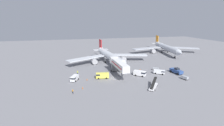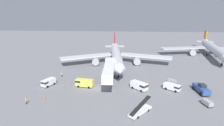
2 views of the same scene
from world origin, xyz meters
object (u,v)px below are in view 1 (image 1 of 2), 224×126
Objects in this scene: baggage_cart_rear_left at (185,78)px; service_van_rear_right at (160,72)px; jet_bridge at (118,64)px; safety_cone_alpha at (140,70)px; service_van_mid_center at (102,75)px; safety_cone_charlie at (83,88)px; service_van_far_center at (74,78)px; baggage_cart_far_left at (156,69)px; airplane_background at (165,48)px; airplane_at_gate at (109,56)px; service_van_far_right at (140,73)px; ground_crew_worker_foreground at (73,91)px; ground_crew_worker_midground at (78,72)px; safety_cone_bravo at (87,79)px; pushback_tug at (176,71)px; belt_loader_truck at (153,86)px.

service_van_rear_right is at bearing 125.70° from baggage_cart_rear_left.
jet_bridge is 24.31× the size of safety_cone_alpha.
jet_bridge is 28.23m from baggage_cart_rear_left.
safety_cone_alpha is (20.17, 6.56, -0.98)m from service_van_mid_center.
baggage_cart_rear_left reaches higher than safety_cone_charlie.
service_van_rear_right is (37.80, -0.69, -0.11)m from service_van_far_center.
baggage_cart_rear_left is at bearing -51.85° from safety_cone_alpha.
service_van_rear_right is 5.35m from baggage_cart_far_left.
airplane_background is at bearing 66.23° from baggage_cart_rear_left.
airplane_at_gate reaches higher than service_van_far_right.
safety_cone_alpha is at bearing 164.41° from baggage_cart_far_left.
baggage_cart_far_left is (27.47, 4.52, -0.57)m from service_van_mid_center.
service_van_mid_center is at bearing -163.64° from jet_bridge.
ground_crew_worker_foreground is (-0.82, -11.96, -0.33)m from service_van_far_center.
ground_crew_worker_midground is (-36.21, 8.76, -0.21)m from service_van_rear_right.
safety_cone_charlie is at bearing -159.76° from baggage_cart_far_left.
safety_cone_alpha is 1.10× the size of safety_cone_bravo.
airplane_background reaches higher than pushback_tug.
service_van_mid_center is (-34.22, 1.94, 0.06)m from pushback_tug.
airplane_at_gate is 27.36m from baggage_cart_far_left.
service_van_mid_center reaches higher than baggage_cart_far_left.
service_van_far_right reaches higher than safety_cone_alpha.
safety_cone_bravo is 0.01× the size of airplane_background.
safety_cone_bravo is at bearing 63.10° from ground_crew_worker_foreground.
jet_bridge is (-1.03, -21.86, 0.92)m from airplane_at_gate.
belt_loader_truck is 21.62m from service_van_mid_center.
jet_bridge reaches higher than service_van_far_right.
baggage_cart_far_left is 37.36m from ground_crew_worker_midground.
pushback_tug reaches higher than safety_cone_alpha.
airplane_at_gate is 36.60m from pushback_tug.
airplane_at_gate is at bearing 134.46° from pushback_tug.
safety_cone_bravo is (-15.02, -24.70, -3.82)m from airplane_at_gate.
safety_cone_charlie is at bearing -105.99° from safety_cone_bravo.
baggage_cart_rear_left is at bearing -28.46° from service_van_far_right.
pushback_tug is 16.45m from safety_cone_alpha.
service_van_far_right is 7.38× the size of safety_cone_charlie.
airplane_at_gate is at bearing -158.90° from airplane_background.
service_van_far_center is at bearing -168.17° from safety_cone_alpha.
service_van_far_center is (-19.98, -24.14, -2.96)m from airplane_at_gate.
ground_crew_worker_foreground is (-38.62, -11.27, -0.22)m from service_van_rear_right.
safety_cone_bravo is at bearing -145.38° from airplane_background.
safety_cone_alpha is at bearing -2.82° from ground_crew_worker_midground.
safety_cone_alpha is at bearing -134.89° from airplane_background.
service_van_rear_right is (9.66, 0.20, -0.20)m from service_van_far_right.
belt_loader_truck is at bearing -12.75° from safety_cone_charlie.
baggage_cart_rear_left is at bearing -54.30° from service_van_rear_right.
ground_crew_worker_foreground is 2.30× the size of safety_cone_charlie.
pushback_tug is 1.25× the size of service_van_far_right.
pushback_tug is at bearing -12.79° from ground_crew_worker_midground.
pushback_tug is 7.82m from baggage_cart_rear_left.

